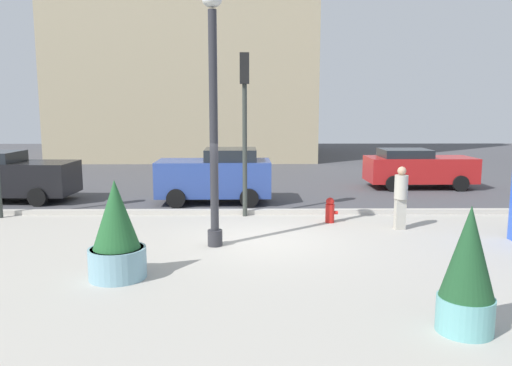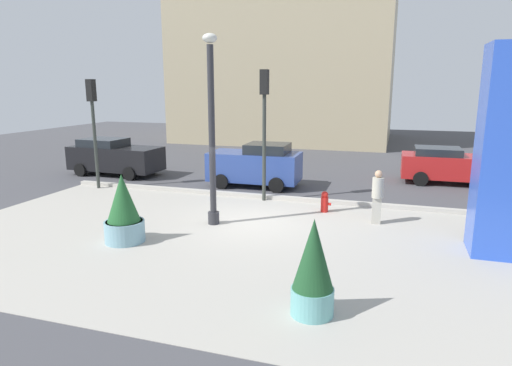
{
  "view_description": "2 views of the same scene",
  "coord_description": "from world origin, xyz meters",
  "px_view_note": "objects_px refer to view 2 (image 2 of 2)",
  "views": [
    {
      "loc": [
        -0.21,
        -12.31,
        3.34
      ],
      "look_at": [
        -0.08,
        -0.66,
        1.57
      ],
      "focal_mm": 35.17,
      "sensor_mm": 36.0,
      "label": 1
    },
    {
      "loc": [
        4.32,
        -13.03,
        4.34
      ],
      "look_at": [
        0.45,
        -0.81,
        1.52
      ],
      "focal_mm": 31.0,
      "sensor_mm": 36.0,
      "label": 2
    }
  ],
  "objects_px": {
    "lamp_post": "(212,135)",
    "traffic_light_far_side": "(93,116)",
    "potted_plant_near_right": "(313,269)",
    "art_pillar_blue": "(507,153)",
    "car_curb_west": "(256,165)",
    "potted_plant_mid_plaza": "(123,212)",
    "traffic_light_corner": "(264,114)",
    "fire_hydrant": "(325,202)",
    "car_intersection": "(450,165)",
    "car_passing_lane": "(115,157)",
    "pedestrian_crossing": "(377,194)"
  },
  "relations": [
    {
      "from": "lamp_post",
      "to": "traffic_light_far_side",
      "type": "bearing_deg",
      "value": 154.65
    },
    {
      "from": "lamp_post",
      "to": "potted_plant_near_right",
      "type": "bearing_deg",
      "value": -49.42
    },
    {
      "from": "art_pillar_blue",
      "to": "car_curb_west",
      "type": "xyz_separation_m",
      "value": [
        -8.46,
        5.72,
        -1.73
      ]
    },
    {
      "from": "potted_plant_mid_plaza",
      "to": "traffic_light_corner",
      "type": "height_order",
      "value": "traffic_light_corner"
    },
    {
      "from": "car_curb_west",
      "to": "lamp_post",
      "type": "bearing_deg",
      "value": -86.36
    },
    {
      "from": "art_pillar_blue",
      "to": "fire_hydrant",
      "type": "xyz_separation_m",
      "value": [
        -4.92,
        2.53,
        -2.32
      ]
    },
    {
      "from": "lamp_post",
      "to": "car_intersection",
      "type": "bearing_deg",
      "value": 48.37
    },
    {
      "from": "car_curb_west",
      "to": "potted_plant_near_right",
      "type": "bearing_deg",
      "value": -66.92
    },
    {
      "from": "potted_plant_mid_plaza",
      "to": "car_curb_west",
      "type": "height_order",
      "value": "potted_plant_mid_plaza"
    },
    {
      "from": "fire_hydrant",
      "to": "car_intersection",
      "type": "relative_size",
      "value": 0.17
    },
    {
      "from": "potted_plant_near_right",
      "to": "car_passing_lane",
      "type": "xyz_separation_m",
      "value": [
        -11.9,
        10.74,
        -0.03
      ]
    },
    {
      "from": "car_intersection",
      "to": "pedestrian_crossing",
      "type": "bearing_deg",
      "value": -111.72
    },
    {
      "from": "fire_hydrant",
      "to": "car_intersection",
      "type": "height_order",
      "value": "car_intersection"
    },
    {
      "from": "car_curb_west",
      "to": "car_passing_lane",
      "type": "bearing_deg",
      "value": 177.31
    },
    {
      "from": "potted_plant_near_right",
      "to": "fire_hydrant",
      "type": "distance_m",
      "value": 7.27
    },
    {
      "from": "traffic_light_far_side",
      "to": "pedestrian_crossing",
      "type": "bearing_deg",
      "value": -7.75
    },
    {
      "from": "pedestrian_crossing",
      "to": "car_passing_lane",
      "type": "bearing_deg",
      "value": 161.09
    },
    {
      "from": "lamp_post",
      "to": "potted_plant_near_right",
      "type": "xyz_separation_m",
      "value": [
        4.07,
        -4.75,
        -1.91
      ]
    },
    {
      "from": "art_pillar_blue",
      "to": "traffic_light_far_side",
      "type": "xyz_separation_m",
      "value": [
        -14.85,
        3.28,
        0.41
      ]
    },
    {
      "from": "fire_hydrant",
      "to": "traffic_light_far_side",
      "type": "distance_m",
      "value": 10.32
    },
    {
      "from": "potted_plant_near_right",
      "to": "car_passing_lane",
      "type": "relative_size",
      "value": 0.42
    },
    {
      "from": "fire_hydrant",
      "to": "pedestrian_crossing",
      "type": "xyz_separation_m",
      "value": [
        1.79,
        -0.84,
        0.61
      ]
    },
    {
      "from": "traffic_light_far_side",
      "to": "art_pillar_blue",
      "type": "bearing_deg",
      "value": -12.47
    },
    {
      "from": "traffic_light_corner",
      "to": "car_intersection",
      "type": "bearing_deg",
      "value": 37.4
    },
    {
      "from": "lamp_post",
      "to": "traffic_light_corner",
      "type": "bearing_deg",
      "value": 78.38
    },
    {
      "from": "lamp_post",
      "to": "potted_plant_near_right",
      "type": "relative_size",
      "value": 3.02
    },
    {
      "from": "lamp_post",
      "to": "potted_plant_near_right",
      "type": "distance_m",
      "value": 6.54
    },
    {
      "from": "traffic_light_far_side",
      "to": "potted_plant_near_right",
      "type": "bearing_deg",
      "value": -36.3
    },
    {
      "from": "car_passing_lane",
      "to": "car_intersection",
      "type": "relative_size",
      "value": 1.06
    },
    {
      "from": "lamp_post",
      "to": "car_passing_lane",
      "type": "bearing_deg",
      "value": 142.59
    },
    {
      "from": "potted_plant_near_right",
      "to": "traffic_light_corner",
      "type": "xyz_separation_m",
      "value": [
        -3.38,
        8.1,
        2.36
      ]
    },
    {
      "from": "potted_plant_near_right",
      "to": "car_curb_west",
      "type": "distance_m",
      "value": 11.29
    },
    {
      "from": "pedestrian_crossing",
      "to": "car_curb_west",
      "type": "bearing_deg",
      "value": 142.87
    },
    {
      "from": "car_passing_lane",
      "to": "pedestrian_crossing",
      "type": "height_order",
      "value": "car_passing_lane"
    },
    {
      "from": "car_curb_west",
      "to": "car_passing_lane",
      "type": "xyz_separation_m",
      "value": [
        -7.47,
        0.35,
        -0.05
      ]
    },
    {
      "from": "art_pillar_blue",
      "to": "pedestrian_crossing",
      "type": "bearing_deg",
      "value": 151.64
    },
    {
      "from": "art_pillar_blue",
      "to": "car_intersection",
      "type": "xyz_separation_m",
      "value": [
        -0.26,
        8.91,
        -1.85
      ]
    },
    {
      "from": "art_pillar_blue",
      "to": "car_intersection",
      "type": "relative_size",
      "value": 1.23
    },
    {
      "from": "traffic_light_corner",
      "to": "car_curb_west",
      "type": "xyz_separation_m",
      "value": [
        -1.05,
        2.28,
        -2.34
      ]
    },
    {
      "from": "potted_plant_near_right",
      "to": "car_passing_lane",
      "type": "bearing_deg",
      "value": 137.93
    },
    {
      "from": "lamp_post",
      "to": "fire_hydrant",
      "type": "height_order",
      "value": "lamp_post"
    },
    {
      "from": "traffic_light_far_side",
      "to": "pedestrian_crossing",
      "type": "height_order",
      "value": "traffic_light_far_side"
    },
    {
      "from": "car_passing_lane",
      "to": "pedestrian_crossing",
      "type": "distance_m",
      "value": 13.53
    },
    {
      "from": "potted_plant_near_right",
      "to": "car_curb_west",
      "type": "xyz_separation_m",
      "value": [
        -4.43,
        10.39,
        0.02
      ]
    },
    {
      "from": "traffic_light_far_side",
      "to": "car_passing_lane",
      "type": "xyz_separation_m",
      "value": [
        -1.08,
        2.79,
        -2.19
      ]
    },
    {
      "from": "car_curb_west",
      "to": "art_pillar_blue",
      "type": "bearing_deg",
      "value": -34.08
    },
    {
      "from": "traffic_light_corner",
      "to": "car_intersection",
      "type": "height_order",
      "value": "traffic_light_corner"
    },
    {
      "from": "lamp_post",
      "to": "fire_hydrant",
      "type": "bearing_deg",
      "value": 37.54
    },
    {
      "from": "art_pillar_blue",
      "to": "potted_plant_near_right",
      "type": "xyz_separation_m",
      "value": [
        -4.03,
        -4.66,
        -1.75
      ]
    },
    {
      "from": "lamp_post",
      "to": "car_curb_west",
      "type": "xyz_separation_m",
      "value": [
        -0.36,
        5.64,
        -1.89
      ]
    }
  ]
}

